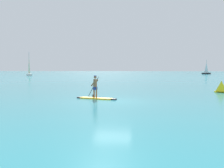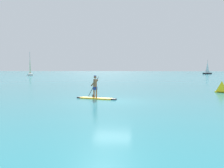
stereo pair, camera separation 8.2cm
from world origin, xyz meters
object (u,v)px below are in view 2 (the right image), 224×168
object	(u,v)px
race_marker_buoy	(222,87)
sailboat_right_horizon	(207,72)
sailboat_left_horizon	(30,72)
paddleboarder_mid_center	(96,93)

from	to	relation	value
race_marker_buoy	sailboat_right_horizon	size ratio (longest dim) A/B	0.21
sailboat_left_horizon	race_marker_buoy	bearing A→B (deg)	8.02
paddleboarder_mid_center	sailboat_left_horizon	size ratio (longest dim) A/B	0.40
paddleboarder_mid_center	sailboat_left_horizon	world-z (taller)	sailboat_left_horizon
paddleboarder_mid_center	sailboat_right_horizon	size ratio (longest dim) A/B	0.51
sailboat_right_horizon	race_marker_buoy	bearing A→B (deg)	29.42
race_marker_buoy	sailboat_left_horizon	xyz separation A→B (m)	(-41.47, 51.81, 0.67)
paddleboarder_mid_center	sailboat_right_horizon	world-z (taller)	sailboat_right_horizon
race_marker_buoy	sailboat_left_horizon	world-z (taller)	sailboat_left_horizon
paddleboarder_mid_center	sailboat_right_horizon	bearing A→B (deg)	-91.91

